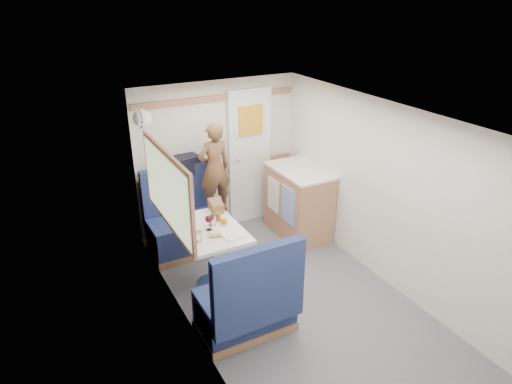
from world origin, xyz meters
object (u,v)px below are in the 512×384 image
cheese_block (215,233)px  wine_glass (209,220)px  dome_light (142,118)px  tumbler_left (199,237)px  dinette_table (211,241)px  bench_far (185,228)px  tumbler_right (212,220)px  galley_counter (299,202)px  person (214,169)px  bread_loaf (216,206)px  tray (231,232)px  bench_near (248,307)px  orange_fruit (224,221)px  pepper_grinder (212,222)px  duffel_bag (179,167)px  salt_grinder (213,223)px  beer_glass (218,217)px

cheese_block → wine_glass: wine_glass is taller
dome_light → tumbler_left: 1.45m
wine_glass → dinette_table: bearing=51.3°
bench_far → dome_light: size_ratio=5.25×
wine_glass → tumbler_left: (-0.18, -0.17, -0.07)m
bench_far → dome_light: 1.50m
wine_glass → tumbler_right: bearing=47.3°
galley_counter → bench_far: bearing=167.9°
person → bread_loaf: size_ratio=4.68×
tray → dome_light: bearing=117.0°
bench_far → person: size_ratio=0.92×
bench_near → person: (0.42, 1.70, 0.72)m
orange_fruit → bread_loaf: 0.40m
dome_light → galley_counter: dome_light is taller
cheese_block → wine_glass: size_ratio=0.61×
bench_far → bench_near: size_ratio=1.00×
pepper_grinder → duffel_bag: bearing=88.0°
tumbler_right → salt_grinder: tumbler_right is taller
tumbler_left → pepper_grinder: 0.34m
cheese_block → tumbler_left: (-0.18, -0.01, 0.02)m
dome_light → galley_counter: 2.28m
bench_near → salt_grinder: 0.99m
dinette_table → tray: (0.14, -0.20, 0.16)m
wine_glass → dome_light: bearing=112.2°
tumbler_left → tumbler_right: size_ratio=0.95×
tray → pepper_grinder: 0.26m
bench_far → orange_fruit: size_ratio=13.52×
bench_near → tray: size_ratio=3.29×
salt_grinder → tray: bearing=-62.4°
pepper_grinder → salt_grinder: pepper_grinder is taller
person → duffel_bag: 0.45m
bench_far → galley_counter: size_ratio=1.14×
dome_light → cheese_block: size_ratio=1.95×
dome_light → orange_fruit: 1.41m
bread_loaf → tumbler_left: bearing=-127.2°
dinette_table → person: bearing=63.5°
bench_near → beer_glass: bearing=81.6°
cheese_block → wine_glass: (-0.00, 0.15, 0.09)m
duffel_bag → tray: (0.07, -1.32, -0.29)m
duffel_bag → bread_loaf: 0.81m
dinette_table → bread_loaf: bread_loaf is taller
dinette_table → tray: tray is taller
cheese_block → tumbler_left: bearing=-175.5°
cheese_block → tumbler_right: (0.07, 0.23, 0.02)m
tumbler_left → tumbler_right: tumbler_right is taller
orange_fruit → wine_glass: bearing=-176.6°
bench_far → cheese_block: 1.15m
person → wine_glass: (-0.45, -0.88, -0.18)m
bench_far → tray: (0.14, -1.06, 0.43)m
beer_glass → wine_glass: bearing=-138.8°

